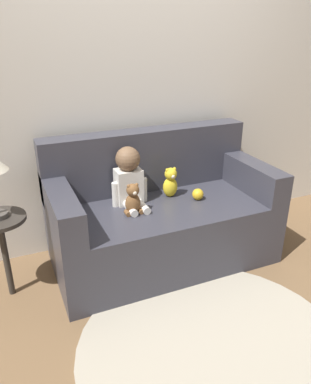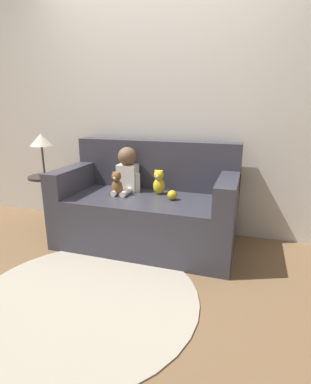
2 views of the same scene
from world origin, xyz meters
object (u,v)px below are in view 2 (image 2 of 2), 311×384
(plush_toy_side, at_px, (159,182))
(side_table, at_px, (43,158))
(toy_ball, at_px, (172,195))
(couch, at_px, (148,208))
(person_baby, at_px, (127,171))
(teddy_bear_brown, at_px, (117,184))

(plush_toy_side, distance_m, side_table, 1.21)
(toy_ball, bearing_deg, side_table, 177.06)
(couch, height_order, side_table, side_table)
(plush_toy_side, xyz_separation_m, toy_ball, (0.16, -0.13, -0.07))
(couch, relative_size, plush_toy_side, 7.03)
(person_baby, relative_size, side_table, 0.42)
(couch, relative_size, side_table, 1.61)
(teddy_bear_brown, bearing_deg, plush_toy_side, 23.45)
(person_baby, bearing_deg, couch, -12.04)
(toy_ball, xyz_separation_m, side_table, (-1.36, 0.07, 0.24))
(plush_toy_side, bearing_deg, couch, -159.44)
(toy_ball, relative_size, side_table, 0.08)
(person_baby, bearing_deg, plush_toy_side, -2.01)
(couch, relative_size, toy_ball, 18.99)
(teddy_bear_brown, distance_m, side_table, 0.87)
(person_baby, xyz_separation_m, side_table, (-0.88, -0.07, 0.09))
(couch, height_order, toy_ball, couch)
(plush_toy_side, relative_size, toy_ball, 2.70)
(couch, bearing_deg, side_table, -178.64)
(teddy_bear_brown, bearing_deg, couch, 24.51)
(couch, relative_size, teddy_bear_brown, 7.32)
(person_baby, xyz_separation_m, plush_toy_side, (0.32, -0.01, -0.08))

